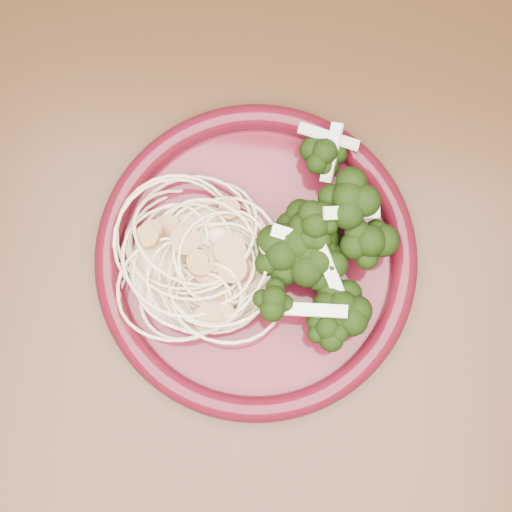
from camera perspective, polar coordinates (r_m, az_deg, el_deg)
name	(u,v)px	position (r m, az deg, el deg)	size (l,w,h in m)	color
dining_table	(207,328)	(0.71, -3.97, -5.80)	(1.20, 0.80, 0.75)	#472814
dinner_plate	(256,258)	(0.60, 0.00, -0.17)	(0.35, 0.35, 0.02)	#500F1A
spaghetti_pile	(202,267)	(0.59, -4.38, -0.86)	(0.13, 0.11, 0.03)	beige
scallop_cluster	(198,259)	(0.56, -4.64, -0.28)	(0.12, 0.12, 0.04)	#B57A3F
broccoli_pile	(324,240)	(0.59, 5.43, 1.30)	(0.10, 0.16, 0.06)	black
onion_garnish	(328,231)	(0.55, 5.76, 2.00)	(0.07, 0.10, 0.05)	#EAE8C6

